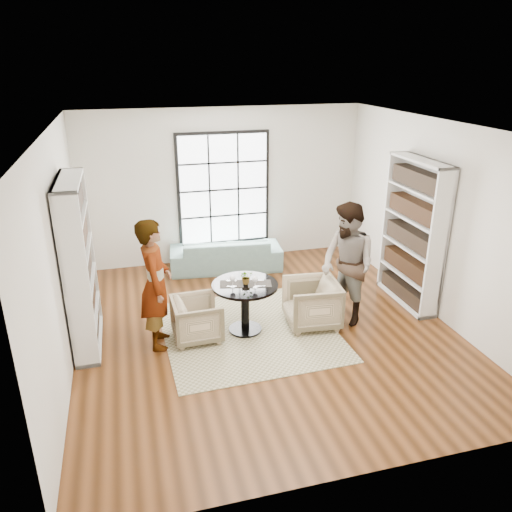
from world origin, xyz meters
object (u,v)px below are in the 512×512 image
object	(u,v)px
armchair_right	(312,303)
person_right	(348,264)
pedestal_table	(245,297)
flower_centerpiece	(246,277)
sofa	(226,253)
wine_glass_left	(233,279)
armchair_left	(197,319)
wine_glass_right	(255,280)
person_left	(156,284)

from	to	relation	value
armchair_right	person_right	size ratio (longest dim) A/B	0.42
pedestal_table	flower_centerpiece	distance (m)	0.32
sofa	wine_glass_left	world-z (taller)	wine_glass_left
sofa	armchair_right	bearing A→B (deg)	113.95
armchair_left	person_right	bearing A→B (deg)	-92.81
wine_glass_left	wine_glass_right	world-z (taller)	wine_glass_left
sofa	flower_centerpiece	bearing A→B (deg)	91.53
armchair_right	wine_glass_right	distance (m)	1.07
pedestal_table	armchair_right	distance (m)	1.05
armchair_left	person_left	distance (m)	0.83
armchair_right	person_left	world-z (taller)	person_left
person_left	flower_centerpiece	bearing A→B (deg)	-81.72
person_right	pedestal_table	bearing A→B (deg)	-108.66
person_right	sofa	bearing A→B (deg)	-167.38
pedestal_table	person_right	bearing A→B (deg)	-2.75
pedestal_table	sofa	world-z (taller)	pedestal_table
pedestal_table	person_left	bearing A→B (deg)	-178.54
sofa	wine_glass_right	world-z (taller)	wine_glass_right
sofa	armchair_right	size ratio (longest dim) A/B	2.68
wine_glass_right	wine_glass_left	bearing A→B (deg)	160.19
armchair_right	sofa	bearing A→B (deg)	-156.62
wine_glass_right	flower_centerpiece	distance (m)	0.20
person_right	wine_glass_left	world-z (taller)	person_right
pedestal_table	wine_glass_right	distance (m)	0.39
armchair_right	wine_glass_right	size ratio (longest dim) A/B	4.39
wine_glass_right	armchair_left	bearing A→B (deg)	171.05
sofa	armchair_right	xyz separation A→B (m)	(0.81, -2.51, 0.05)
person_right	wine_glass_left	size ratio (longest dim) A/B	10.25
wine_glass_right	person_left	bearing A→B (deg)	174.58
armchair_right	wine_glass_right	world-z (taller)	wine_glass_right
person_right	wine_glass_left	bearing A→B (deg)	-106.59
person_left	armchair_right	bearing A→B (deg)	-84.99
armchair_right	person_left	size ratio (longest dim) A/B	0.42
pedestal_table	wine_glass_right	xyz separation A→B (m)	(0.11, -0.16, 0.34)
sofa	armchair_left	size ratio (longest dim) A/B	3.04
person_right	wine_glass_right	distance (m)	1.47
sofa	person_right	distance (m)	2.92
sofa	person_left	world-z (taller)	person_left
armchair_right	person_left	bearing A→B (deg)	-85.65
armchair_right	person_left	xyz separation A→B (m)	(-2.30, 0.04, 0.58)
armchair_right	flower_centerpiece	size ratio (longest dim) A/B	3.80
armchair_right	wine_glass_left	xyz separation A→B (m)	(-1.22, 0.02, 0.54)
sofa	armchair_right	world-z (taller)	armchair_right
flower_centerpiece	armchair_left	bearing A→B (deg)	-176.21
person_right	armchair_right	bearing A→B (deg)	-105.91
armchair_right	person_right	bearing A→B (deg)	95.43
armchair_left	wine_glass_left	xyz separation A→B (m)	(0.53, -0.02, 0.59)
sofa	wine_glass_right	size ratio (longest dim) A/B	11.76
person_left	person_right	distance (m)	2.85
sofa	wine_glass_left	distance (m)	2.59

